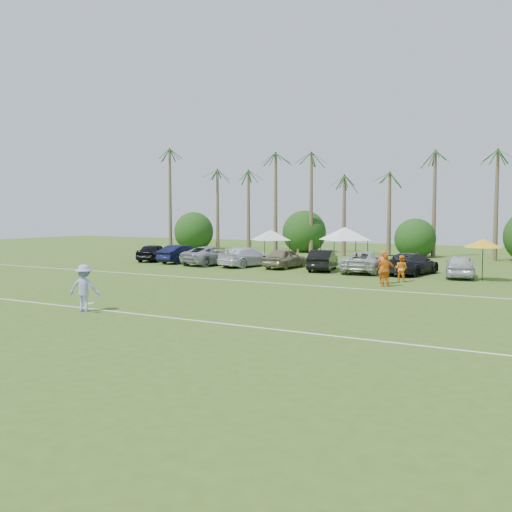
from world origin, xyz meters
The scene contains 30 objects.
ground centered at (0.00, 0.00, 0.00)m, with size 120.00×120.00×0.00m, color #3A591A.
field_lines centered at (0.00, 8.00, 0.01)m, with size 80.00×12.10×0.01m.
palm_tree_0 centered at (-22.00, 38.00, 7.48)m, with size 2.40×2.40×8.90m.
palm_tree_1 centered at (-17.00, 38.00, 8.35)m, with size 2.40×2.40×9.90m.
palm_tree_2 centered at (-12.00, 38.00, 9.21)m, with size 2.40×2.40×10.90m.
palm_tree_3 centered at (-8.00, 38.00, 10.06)m, with size 2.40×2.40×11.90m.
palm_tree_4 centered at (-4.00, 38.00, 7.48)m, with size 2.40×2.40×8.90m.
palm_tree_5 centered at (0.00, 38.00, 8.35)m, with size 2.40×2.40×9.90m.
palm_tree_6 centered at (4.00, 38.00, 9.21)m, with size 2.40×2.40×10.90m.
palm_tree_7 centered at (8.00, 38.00, 10.06)m, with size 2.40×2.40×11.90m.
palm_tree_8 centered at (13.00, 38.00, 7.48)m, with size 2.40×2.40×8.90m.
bush_tree_0 centered at (-19.00, 39.00, 1.80)m, with size 4.00×4.00×4.00m.
bush_tree_1 centered at (-6.00, 39.00, 1.80)m, with size 4.00×4.00×4.00m.
bush_tree_2 centered at (6.00, 39.00, 1.80)m, with size 4.00×4.00×4.00m.
sideline_player_a centered at (9.32, 16.90, 0.99)m, with size 0.72×0.48×1.98m, color #F85B1B.
sideline_player_b centered at (9.98, 18.36, 0.81)m, with size 0.78×0.61×1.61m, color orange.
sideline_player_c centered at (9.82, 15.70, 0.93)m, with size 1.09×0.45×1.86m, color #CC6B16.
canopy_tent_left centered at (-3.99, 27.95, 2.71)m, with size 3.91×3.91×3.17m.
canopy_tent_right centered at (3.25, 26.74, 3.05)m, with size 4.40×4.40×3.57m.
market_umbrella centered at (14.23, 21.23, 2.32)m, with size 2.33×2.33×2.59m.
frisbee_player centered at (0.94, 1.46, 1.00)m, with size 1.48×1.23×1.99m.
parked_car_0 centered at (-12.66, 22.74, 0.75)m, with size 1.78×4.42×1.51m, color black.
parked_car_1 centered at (-9.49, 22.51, 0.75)m, with size 1.59×4.57×1.51m, color black.
parked_car_2 centered at (-6.31, 22.23, 0.75)m, with size 2.50×5.42×1.51m, color #96989E.
parked_car_3 centered at (-3.14, 22.33, 0.75)m, with size 2.11×5.19×1.51m, color silver.
parked_car_4 centered at (0.04, 22.61, 0.75)m, with size 1.78×4.42×1.51m, color #83795B.
parked_car_5 centered at (3.21, 22.36, 0.75)m, with size 1.59×4.57×1.51m, color black.
parked_car_6 centered at (6.39, 22.54, 0.75)m, with size 2.50×5.42×1.51m, color #B8B8B8.
parked_car_7 centered at (9.56, 22.75, 0.75)m, with size 2.11×5.19×1.51m, color black.
parked_car_8 centered at (12.74, 22.42, 0.75)m, with size 1.78×4.42×1.51m, color silver.
Camera 1 is at (19.01, -15.97, 4.19)m, focal length 40.00 mm.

